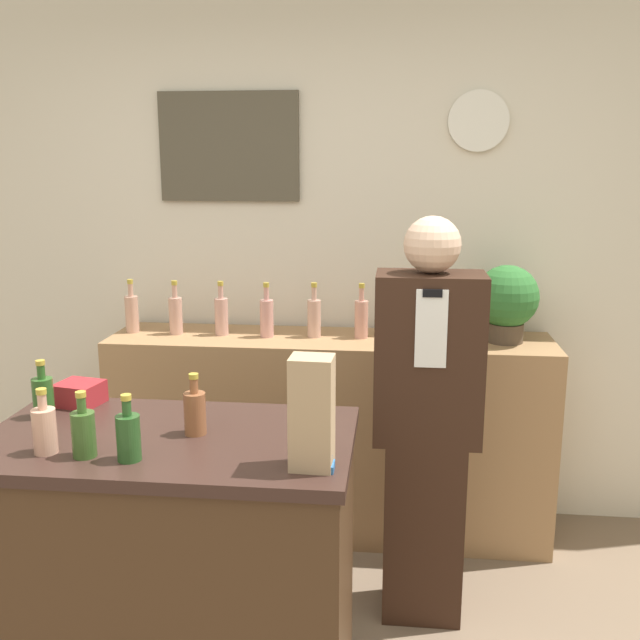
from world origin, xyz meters
TOP-DOWN VIEW (x-y plane):
  - back_wall at (-0.00, 2.00)m, footprint 5.20×0.09m
  - back_shelf at (0.13, 1.71)m, footprint 2.12×0.46m
  - display_counter at (-0.27, 0.48)m, footprint 1.18×0.67m
  - shopkeeper at (0.57, 1.07)m, footprint 0.41×0.26m
  - potted_plant at (0.95, 1.72)m, footprint 0.29×0.29m
  - paper_bag at (0.21, 0.29)m, footprint 0.12×0.11m
  - tape_dispenser at (0.24, 0.27)m, footprint 0.09×0.06m
  - gift_box at (-0.68, 0.73)m, footprint 0.17×0.16m
  - counter_bottle_0 at (-0.74, 0.60)m, footprint 0.07×0.07m
  - counter_bottle_1 at (-0.59, 0.31)m, footprint 0.07×0.07m
  - counter_bottle_2 at (-0.46, 0.29)m, footprint 0.07×0.07m
  - counter_bottle_3 at (-0.32, 0.28)m, footprint 0.07×0.07m
  - counter_bottle_4 at (-0.19, 0.50)m, footprint 0.07×0.07m
  - shelf_bottle_0 at (-0.85, 1.72)m, footprint 0.07×0.07m
  - shelf_bottle_1 at (-0.62, 1.71)m, footprint 0.07×0.07m
  - shelf_bottle_2 at (-0.40, 1.72)m, footprint 0.07×0.07m
  - shelf_bottle_3 at (-0.17, 1.70)m, footprint 0.07×0.07m
  - shelf_bottle_4 at (0.05, 1.72)m, footprint 0.07×0.07m
  - shelf_bottle_5 at (0.28, 1.73)m, footprint 0.07×0.07m
  - shelf_bottle_6 at (0.51, 1.70)m, footprint 0.07×0.07m
  - shelf_bottle_7 at (0.73, 1.70)m, footprint 0.07×0.07m

SIDE VIEW (x-z plane):
  - display_counter at x=-0.27m, z-range 0.00..0.97m
  - back_shelf at x=0.13m, z-range 0.00..0.99m
  - shopkeeper at x=0.57m, z-range 0.00..1.62m
  - tape_dispenser at x=0.24m, z-range 0.95..1.03m
  - gift_box at x=-0.68m, z-range 0.97..1.05m
  - counter_bottle_0 at x=-0.74m, z-range 0.94..1.14m
  - counter_bottle_1 at x=-0.59m, z-range 0.94..1.14m
  - counter_bottle_2 at x=-0.46m, z-range 0.94..1.14m
  - counter_bottle_3 at x=-0.32m, z-range 0.94..1.14m
  - counter_bottle_4 at x=-0.19m, z-range 0.94..1.14m
  - shelf_bottle_0 at x=-0.85m, z-range 0.96..1.22m
  - shelf_bottle_1 at x=-0.62m, z-range 0.96..1.22m
  - shelf_bottle_2 at x=-0.40m, z-range 0.96..1.22m
  - shelf_bottle_3 at x=-0.17m, z-range 0.96..1.22m
  - shelf_bottle_4 at x=0.05m, z-range 0.96..1.22m
  - shelf_bottle_5 at x=0.28m, z-range 0.96..1.22m
  - shelf_bottle_6 at x=0.51m, z-range 0.96..1.22m
  - shelf_bottle_7 at x=0.73m, z-range 0.96..1.22m
  - paper_bag at x=0.21m, z-range 0.97..1.29m
  - potted_plant at x=0.95m, z-range 1.01..1.37m
  - back_wall at x=0.00m, z-range 0.01..2.71m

